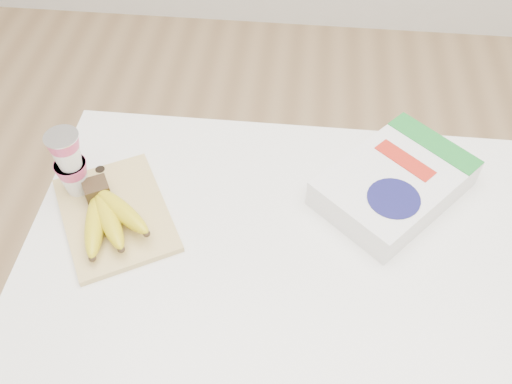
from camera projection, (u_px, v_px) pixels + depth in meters
table at (293, 348)px, 1.38m from camera, size 1.07×0.71×0.80m
cutting_board at (115, 214)px, 1.13m from camera, size 0.30×0.33×0.01m
bananas at (107, 215)px, 1.09m from camera, size 0.17×0.20×0.06m
yogurt_stack at (69, 162)px, 1.10m from camera, size 0.07×0.07×0.15m
cereal_box at (395, 183)px, 1.15m from camera, size 0.35×0.36×0.07m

